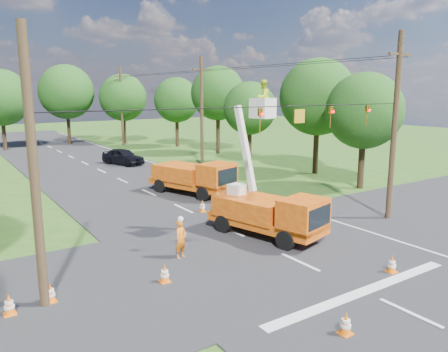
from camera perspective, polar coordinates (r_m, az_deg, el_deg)
ground at (r=35.14m, az=-13.13°, el=-0.64°), size 140.00×140.00×0.00m
road_main at (r=35.14m, az=-13.13°, el=-0.64°), size 12.00×100.00×0.06m
road_cross at (r=19.90m, az=5.87°, el=-9.44°), size 56.00×10.00×0.07m
stop_bar at (r=16.56m, az=17.76°, el=-14.31°), size 9.00×0.45×0.02m
edge_line at (r=37.42m, az=-5.10°, el=0.31°), size 0.12×90.00×0.02m
bucket_truck at (r=21.08m, az=5.85°, el=-3.77°), size 3.55×6.17×7.46m
second_truck at (r=29.67m, az=-3.86°, el=-0.12°), size 4.10×6.58×2.32m
ground_worker at (r=18.59m, az=-5.66°, el=-8.18°), size 0.72×0.61×1.68m
distant_car at (r=42.90m, az=-13.06°, el=2.51°), size 3.31×4.94×1.56m
traffic_cone_0 at (r=13.73m, az=15.61°, el=-18.06°), size 0.38×0.38×0.71m
traffic_cone_1 at (r=18.41m, az=21.09°, el=-10.69°), size 0.38×0.38×0.71m
traffic_cone_2 at (r=25.43m, az=-2.83°, el=-3.98°), size 0.38×0.38×0.71m
traffic_cone_3 at (r=27.75m, az=-0.99°, el=-2.68°), size 0.38×0.38×0.71m
traffic_cone_4 at (r=16.55m, az=-7.75°, el=-12.52°), size 0.38×0.38×0.71m
traffic_cone_5 at (r=16.08m, az=-21.76°, el=-13.98°), size 0.38×0.38×0.71m
traffic_cone_6 at (r=15.77m, az=-26.25°, el=-14.86°), size 0.38×0.38×0.71m
traffic_cone_7 at (r=33.29m, az=-2.84°, el=-0.37°), size 0.38×0.38×0.71m
pole_right_near at (r=25.04m, az=21.39°, el=6.08°), size 1.80×0.30×10.00m
pole_right_mid at (r=39.99m, az=-2.93°, el=8.41°), size 1.80×0.30×10.00m
pole_right_far at (r=58.06m, az=-13.23°, el=8.95°), size 1.80×0.30×10.00m
pole_left at (r=14.72m, az=-23.60°, el=0.55°), size 0.30×0.30×9.00m
signal_span at (r=20.17m, az=11.15°, el=7.81°), size 18.00×0.29×1.07m
tree_right_a at (r=32.60m, az=17.87°, el=8.10°), size 5.40×5.40×8.28m
tree_right_b at (r=37.67m, az=12.17°, el=10.03°), size 6.40×6.40×9.65m
tree_right_c at (r=41.78m, az=3.39°, el=8.80°), size 5.00×5.00×7.83m
tree_right_d at (r=49.22m, az=-0.80°, el=10.74°), size 6.00×6.00×9.70m
tree_right_e at (r=55.64m, az=-6.23°, el=9.82°), size 5.60×5.60×8.63m
tree_far_a at (r=57.73m, az=-27.16°, el=9.11°), size 6.60×6.60×9.50m
tree_far_b at (r=61.16m, az=-19.89°, el=10.28°), size 7.00×7.00×10.32m
tree_far_c at (r=60.26m, az=-13.05°, el=9.94°), size 6.20×6.20×9.18m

